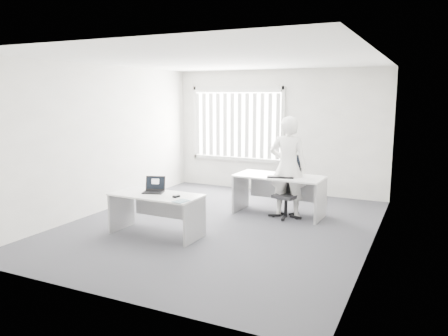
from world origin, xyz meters
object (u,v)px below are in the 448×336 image
at_px(desk_near, 156,205).
at_px(person, 288,167).
at_px(monitor, 291,164).
at_px(desk_far, 279,187).
at_px(laptop, 153,185).
at_px(office_chair, 287,202).

distance_m(desk_near, person, 2.55).
bearing_deg(person, monitor, -91.62).
xyz_separation_m(desk_near, desk_far, (1.40, 1.99, 0.06)).
bearing_deg(laptop, desk_near, -49.56).
relative_size(desk_near, person, 0.80).
bearing_deg(monitor, office_chair, -89.62).
bearing_deg(monitor, desk_near, -132.20).
bearing_deg(person, desk_far, -18.67).
relative_size(desk_far, office_chair, 1.82).
height_order(desk_far, monitor, monitor).
relative_size(office_chair, laptop, 2.82).
bearing_deg(office_chair, laptop, -120.98).
relative_size(desk_near, monitor, 3.96).
bearing_deg(monitor, laptop, -134.42).
bearing_deg(desk_far, person, -7.88).
relative_size(office_chair, monitor, 2.45).
bearing_deg(desk_near, desk_far, 56.15).
xyz_separation_m(desk_near, office_chair, (1.59, 1.91, -0.20)).
distance_m(desk_far, office_chair, 0.33).
distance_m(office_chair, person, 0.65).
xyz_separation_m(office_chair, monitor, (-0.05, 0.33, 0.65)).
relative_size(desk_near, desk_far, 0.89).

